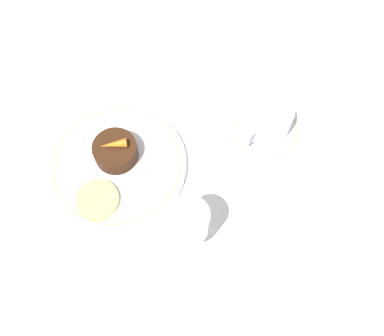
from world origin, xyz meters
The scene contains 10 objects.
ground_plane centered at (0.00, 0.00, 0.00)m, with size 3.00×3.00×0.00m, color white.
dinner_plate centered at (0.03, -0.06, 0.01)m, with size 0.26×0.26×0.01m.
saucer centered at (-0.21, 0.12, 0.01)m, with size 0.14×0.14×0.01m.
coffee_cup centered at (-0.22, 0.11, 0.05)m, with size 0.12×0.09×0.07m.
spoon centered at (-0.17, 0.11, 0.01)m, with size 0.07×0.10×0.00m.
wine_glass centered at (0.05, 0.14, 0.09)m, with size 0.07×0.07×0.13m.
fork centered at (0.21, -0.03, 0.00)m, with size 0.03×0.17×0.01m.
dessert_cake centered at (0.02, -0.07, 0.03)m, with size 0.08×0.08×0.04m.
carrot_garnish centered at (0.02, -0.07, 0.06)m, with size 0.05×0.04×0.02m.
pineapple_slice centered at (0.10, -0.03, 0.02)m, with size 0.08×0.08×0.01m.
Camera 1 is at (0.22, 0.28, 0.77)m, focal length 42.00 mm.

